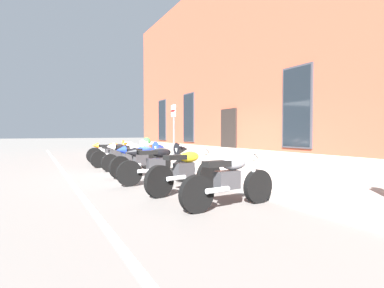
{
  "coord_description": "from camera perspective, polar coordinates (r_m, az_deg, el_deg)",
  "views": [
    {
      "loc": [
        9.21,
        -4.07,
        1.32
      ],
      "look_at": [
        -1.43,
        1.22,
        0.89
      ],
      "focal_mm": 29.79,
      "sensor_mm": 36.0,
      "label": 1
    }
  ],
  "objects": [
    {
      "name": "motorcycle_white_sport",
      "position": [
        11.32,
        -10.71,
        -1.71
      ],
      "size": [
        0.65,
        2.02,
        1.07
      ],
      "color": "black",
      "rests_on": "ground_plane"
    },
    {
      "name": "barrel_planter",
      "position": [
        15.45,
        -8.14,
        -0.86
      ],
      "size": [
        0.63,
        0.63,
        0.95
      ],
      "color": "brown",
      "rests_on": "sidewalk"
    },
    {
      "name": "parking_sign",
      "position": [
        12.04,
        -3.3,
        3.4
      ],
      "size": [
        0.36,
        0.07,
        2.25
      ],
      "color": "#4C4C51",
      "rests_on": "sidewalk"
    },
    {
      "name": "motorcycle_blue_sport",
      "position": [
        9.64,
        -8.59,
        -2.44
      ],
      "size": [
        0.75,
        2.05,
        1.04
      ],
      "color": "black",
      "rests_on": "ground_plane"
    },
    {
      "name": "sidewalk",
      "position": [
        10.88,
        5.11,
        -4.55
      ],
      "size": [
        32.55,
        3.18,
        0.13
      ],
      "primitive_type": "cube",
      "color": "gray",
      "rests_on": "ground_plane"
    },
    {
      "name": "motorcycle_black_naked",
      "position": [
        12.6,
        -13.35,
        -1.82
      ],
      "size": [
        0.68,
        1.99,
        0.95
      ],
      "color": "black",
      "rests_on": "ground_plane"
    },
    {
      "name": "ground_plane",
      "position": [
        10.15,
        -2.59,
        -5.4
      ],
      "size": [
        140.0,
        140.0,
        0.0
      ],
      "primitive_type": "plane",
      "color": "#565451"
    },
    {
      "name": "lane_stripe",
      "position": [
        9.34,
        -20.96,
        -6.17
      ],
      "size": [
        32.55,
        0.12,
        0.01
      ],
      "primitive_type": "cube",
      "color": "silver",
      "rests_on": "ground_plane"
    },
    {
      "name": "motorcycle_grey_naked",
      "position": [
        5.65,
        6.87,
        -6.48
      ],
      "size": [
        0.62,
        2.01,
        0.97
      ],
      "color": "black",
      "rests_on": "ground_plane"
    },
    {
      "name": "motorcycle_yellow_naked",
      "position": [
        6.91,
        -1.03,
        -4.85
      ],
      "size": [
        0.75,
        2.02,
        0.98
      ],
      "color": "black",
      "rests_on": "ground_plane"
    },
    {
      "name": "motorcycle_black_sport",
      "position": [
        8.23,
        -5.61,
        -3.15
      ],
      "size": [
        0.62,
        2.15,
        1.06
      ],
      "color": "black",
      "rests_on": "ground_plane"
    },
    {
      "name": "motorcycle_orange_sport",
      "position": [
        14.25,
        -13.88,
        -1.12
      ],
      "size": [
        0.62,
        2.14,
        0.99
      ],
      "color": "black",
      "rests_on": "ground_plane"
    },
    {
      "name": "brick_pub_facade",
      "position": [
        14.63,
        23.77,
        13.37
      ],
      "size": [
        26.55,
        7.58,
        8.47
      ],
      "color": "brown",
      "rests_on": "ground_plane"
    }
  ]
}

